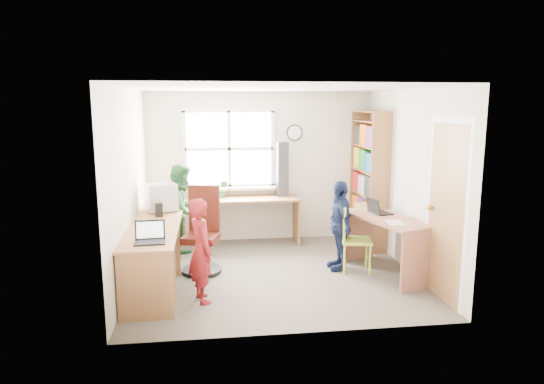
# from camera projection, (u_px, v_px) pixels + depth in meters

# --- Properties ---
(room) EXTENTS (3.64, 3.44, 2.44)m
(room) POSITION_uv_depth(u_px,v_px,m) (274.00, 181.00, 6.26)
(room) COLOR #4A433A
(room) RESTS_ON ground
(l_desk) EXTENTS (2.38, 2.95, 0.75)m
(l_desk) POSITION_uv_depth(u_px,v_px,m) (171.00, 251.00, 5.86)
(l_desk) COLOR #9C683E
(l_desk) RESTS_ON ground
(right_desk) EXTENTS (0.99, 1.44, 0.76)m
(right_desk) POSITION_uv_depth(u_px,v_px,m) (386.00, 233.00, 6.30)
(right_desk) COLOR #A76953
(right_desk) RESTS_ON ground
(bookshelf) EXTENTS (0.30, 1.02, 2.10)m
(bookshelf) POSITION_uv_depth(u_px,v_px,m) (369.00, 182.00, 7.57)
(bookshelf) COLOR #9C683E
(bookshelf) RESTS_ON ground
(swivel_chair) EXTENTS (0.64, 0.64, 1.13)m
(swivel_chair) POSITION_uv_depth(u_px,v_px,m) (202.00, 235.00, 6.43)
(swivel_chair) COLOR black
(swivel_chair) RESTS_ON ground
(wooden_chair) EXTENTS (0.45, 0.45, 0.89)m
(wooden_chair) POSITION_uv_depth(u_px,v_px,m) (351.00, 236.00, 6.42)
(wooden_chair) COLOR #B7D045
(wooden_chair) RESTS_ON ground
(crt_monitor) EXTENTS (0.48, 0.45, 0.38)m
(crt_monitor) POSITION_uv_depth(u_px,v_px,m) (161.00, 197.00, 6.64)
(crt_monitor) COLOR silver
(crt_monitor) RESTS_ON l_desk
(laptop_left) EXTENTS (0.34, 0.29, 0.22)m
(laptop_left) POSITION_uv_depth(u_px,v_px,m) (150.00, 237.00, 5.19)
(laptop_left) COLOR black
(laptop_left) RESTS_ON l_desk
(laptop_right) EXTENTS (0.32, 0.36, 0.21)m
(laptop_right) POSITION_uv_depth(u_px,v_px,m) (378.00, 210.00, 6.47)
(laptop_right) COLOR black
(laptop_right) RESTS_ON right_desk
(speaker_a) EXTENTS (0.11, 0.11, 0.18)m
(speaker_a) POSITION_uv_depth(u_px,v_px,m) (159.00, 210.00, 6.34)
(speaker_a) COLOR black
(speaker_a) RESTS_ON l_desk
(speaker_b) EXTENTS (0.10, 0.10, 0.16)m
(speaker_b) POSITION_uv_depth(u_px,v_px,m) (161.00, 202.00, 6.91)
(speaker_b) COLOR black
(speaker_b) RESTS_ON l_desk
(cd_tower) EXTENTS (0.20, 0.18, 0.87)m
(cd_tower) POSITION_uv_depth(u_px,v_px,m) (282.00, 169.00, 7.68)
(cd_tower) COLOR black
(cd_tower) RESTS_ON l_desk
(game_box) EXTENTS (0.37, 0.37, 0.06)m
(game_box) POSITION_uv_depth(u_px,v_px,m) (369.00, 206.00, 6.81)
(game_box) COLOR red
(game_box) RESTS_ON right_desk
(paper_a) EXTENTS (0.24, 0.33, 0.00)m
(paper_a) POSITION_uv_depth(u_px,v_px,m) (152.00, 230.00, 5.67)
(paper_a) COLOR silver
(paper_a) RESTS_ON l_desk
(paper_b) EXTENTS (0.24, 0.31, 0.00)m
(paper_b) POSITION_uv_depth(u_px,v_px,m) (395.00, 223.00, 5.98)
(paper_b) COLOR silver
(paper_b) RESTS_ON right_desk
(potted_plant) EXTENTS (0.18, 0.16, 0.28)m
(potted_plant) POSITION_uv_depth(u_px,v_px,m) (223.00, 189.00, 7.60)
(potted_plant) COLOR #2E7435
(potted_plant) RESTS_ON l_desk
(person_red) EXTENTS (0.39, 0.50, 1.19)m
(person_red) POSITION_uv_depth(u_px,v_px,m) (201.00, 250.00, 5.42)
(person_red) COLOR maroon
(person_red) RESTS_ON ground
(person_green) EXTENTS (0.70, 0.79, 1.37)m
(person_green) POSITION_uv_depth(u_px,v_px,m) (183.00, 211.00, 6.99)
(person_green) COLOR #28662F
(person_green) RESTS_ON ground
(person_navy) EXTENTS (0.31, 0.72, 1.21)m
(person_navy) POSITION_uv_depth(u_px,v_px,m) (340.00, 225.00, 6.48)
(person_navy) COLOR #141D3F
(person_navy) RESTS_ON ground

